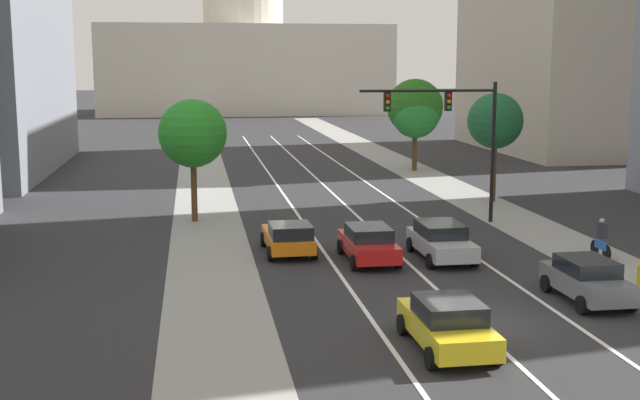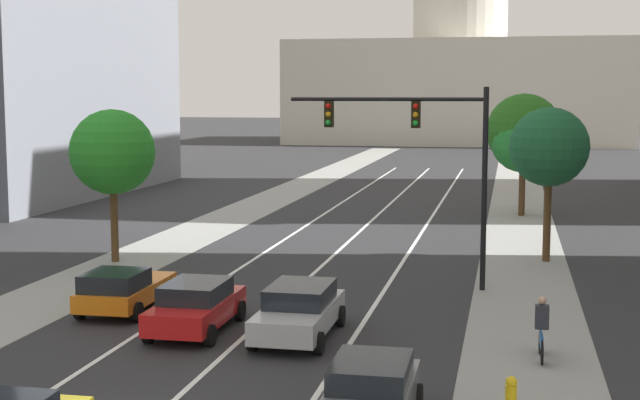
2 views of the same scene
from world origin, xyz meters
name	(u,v)px [view 2 (image 2 of 2)]	position (x,y,z in m)	size (l,w,h in m)	color
ground_plane	(387,207)	(0.00, 40.00, 0.00)	(400.00, 400.00, 0.00)	#2B2B2D
sidewalk_left	(239,213)	(-8.15, 35.00, 0.01)	(3.63, 130.00, 0.01)	gray
sidewalk_right	(520,221)	(8.15, 35.00, 0.01)	(3.63, 130.00, 0.01)	gray
lane_stripe_left	(279,243)	(-3.17, 25.00, 0.01)	(0.16, 90.00, 0.01)	white
lane_stripe_center	(344,245)	(0.00, 25.00, 0.01)	(0.16, 90.00, 0.01)	white
lane_stripe_right	(412,248)	(3.17, 25.00, 0.01)	(0.16, 90.00, 0.01)	white
capitol_building	(459,69)	(0.00, 117.40, 10.60)	(46.88, 25.17, 35.06)	beige
car_red	(196,305)	(-1.58, 8.84, 0.80)	(2.08, 4.42, 1.52)	red
car_orange	(124,289)	(-4.75, 10.74, 0.75)	(2.17, 4.38, 1.46)	orange
car_gray	(371,394)	(4.75, 1.88, 0.80)	(1.99, 4.10, 1.53)	slate
car_silver	(299,310)	(1.58, 8.84, 0.81)	(2.11, 4.67, 1.55)	#B2B5BA
traffic_signal_mast	(425,145)	(4.50, 16.45, 5.25)	(7.20, 0.39, 7.33)	black
fire_hydrant	(511,396)	(7.66, 3.39, 0.46)	(0.26, 0.35, 0.91)	yellow
cyclist	(542,329)	(8.45, 7.97, 0.85)	(0.37, 1.70, 1.72)	black
street_tree_near_left	(113,152)	(-8.80, 19.01, 4.64)	(3.57, 3.57, 6.45)	#51381E
street_tree_mid_right	(524,131)	(8.26, 37.88, 4.91)	(4.34, 4.34, 7.09)	#51381E
street_tree_far_right	(549,148)	(9.10, 22.79, 4.84)	(3.33, 3.33, 6.54)	#51381E
street_tree_near_right	(523,141)	(8.20, 37.42, 4.37)	(3.68, 3.68, 6.23)	#51381E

